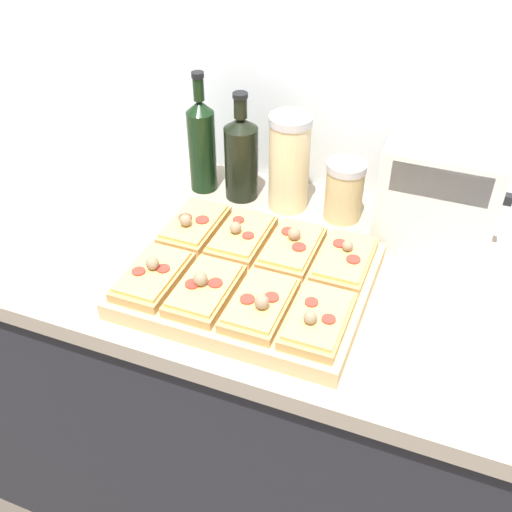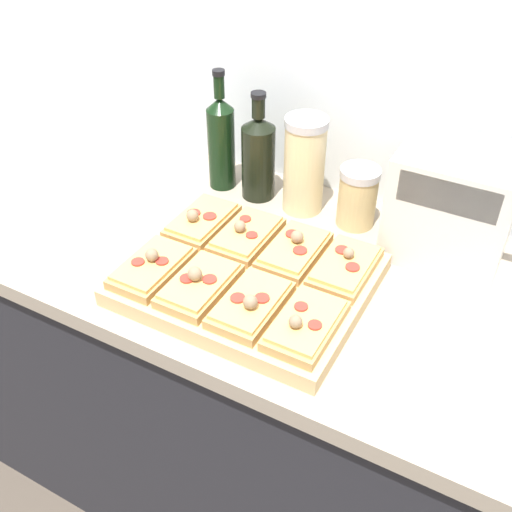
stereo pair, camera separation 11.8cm
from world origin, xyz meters
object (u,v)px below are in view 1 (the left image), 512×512
Objects in this scene: olive_oil_bottle at (202,144)px; wine_bottle at (241,156)px; grain_jar_short at (344,190)px; cutting_board at (251,280)px; grain_jar_tall at (289,163)px; toaster_oven at (440,192)px.

wine_bottle is at bearing 0.00° from olive_oil_bottle.
olive_oil_bottle is 2.10× the size of grain_jar_short.
wine_bottle is at bearing 115.33° from cutting_board.
grain_jar_short is at bearing 0.00° from olive_oil_bottle.
cutting_board is 0.33m from grain_jar_tall.
wine_bottle is 1.87× the size of grain_jar_short.
olive_oil_bottle is 0.36m from grain_jar_short.
olive_oil_bottle is 1.13× the size of toaster_oven.
cutting_board is at bearing -135.76° from toaster_oven.
wine_bottle is at bearing -180.00° from grain_jar_tall.
wine_bottle is (0.10, 0.00, -0.01)m from olive_oil_bottle.
grain_jar_tall is at bearing 0.00° from wine_bottle.
grain_jar_tall is (0.22, 0.00, -0.01)m from olive_oil_bottle.
grain_jar_tall is 0.14m from grain_jar_short.
toaster_oven is (0.34, -0.01, 0.00)m from grain_jar_tall.
olive_oil_bottle is at bearing -180.00° from grain_jar_tall.
grain_jar_tall is 0.34m from toaster_oven.
toaster_oven is at bearing 44.24° from cutting_board.
cutting_board is at bearing -108.71° from grain_jar_short.
olive_oil_bottle reaches higher than cutting_board.
toaster_oven is (0.31, 0.30, 0.10)m from cutting_board.
grain_jar_tall is at bearing 180.00° from grain_jar_short.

